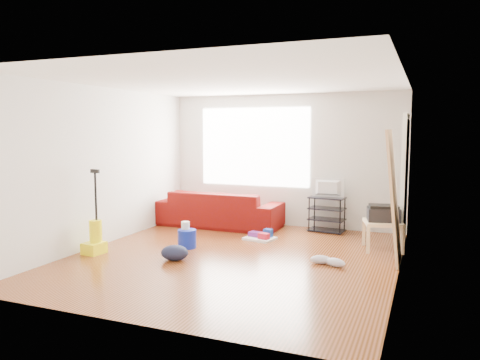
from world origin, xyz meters
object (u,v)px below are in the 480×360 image
at_px(side_table, 383,226).
at_px(backpack, 175,260).
at_px(bucket, 187,248).
at_px(tv_stand, 327,214).
at_px(cleaning_tray, 261,236).
at_px(sofa, 220,226).
at_px(vacuum, 95,238).

distance_m(side_table, backpack, 3.18).
bearing_deg(bucket, backpack, -75.85).
relative_size(tv_stand, cleaning_tray, 1.22).
distance_m(sofa, backpack, 2.42).
height_order(side_table, bucket, side_table).
relative_size(sofa, cleaning_tray, 4.28).
relative_size(tv_stand, bucket, 2.31).
bearing_deg(sofa, vacuum, 70.06).
bearing_deg(side_table, vacuum, -155.38).
xyz_separation_m(tv_stand, backpack, (-1.61, -2.66, -0.32)).
relative_size(sofa, tv_stand, 3.52).
height_order(tv_stand, cleaning_tray, tv_stand).
height_order(sofa, side_table, side_table).
height_order(cleaning_tray, backpack, cleaning_tray).
bearing_deg(backpack, tv_stand, 48.42).
bearing_deg(side_table, cleaning_tray, -178.18).
bearing_deg(vacuum, backpack, 9.96).
xyz_separation_m(backpack, vacuum, (-1.29, -0.11, 0.23)).
bearing_deg(vacuum, sofa, 74.99).
bearing_deg(cleaning_tray, side_table, 1.82).
bearing_deg(tv_stand, vacuum, -130.39).
distance_m(side_table, cleaning_tray, 1.98).
bearing_deg(bucket, tv_stand, 47.94).
bearing_deg(vacuum, bucket, 40.67).
bearing_deg(vacuum, side_table, 29.56).
bearing_deg(bucket, cleaning_tray, 46.97).
distance_m(side_table, vacuum, 4.35).
bearing_deg(side_table, bucket, -160.41).
xyz_separation_m(side_table, backpack, (-2.66, -1.70, -0.38)).
relative_size(side_table, backpack, 1.71).
bearing_deg(bucket, side_table, 19.59).
height_order(bucket, cleaning_tray, cleaning_tray).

